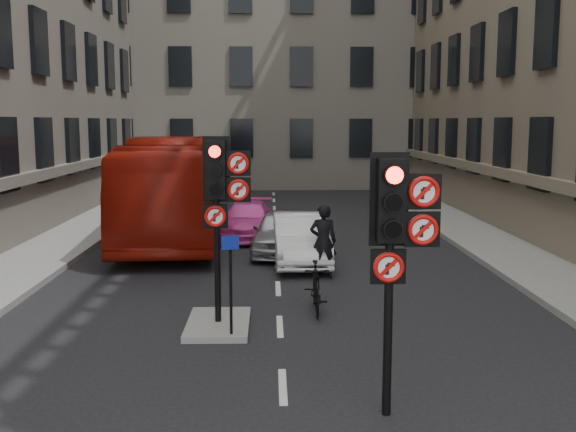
{
  "coord_description": "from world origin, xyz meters",
  "views": [
    {
      "loc": [
        -0.18,
        -7.71,
        3.98
      ],
      "look_at": [
        0.08,
        2.05,
        2.6
      ],
      "focal_mm": 42.0,
      "sensor_mm": 36.0,
      "label": 1
    }
  ],
  "objects_px": {
    "motorcycle": "(316,288)",
    "info_sign": "(231,271)",
    "signal_near": "(397,228)",
    "car_pink": "(248,220)",
    "bus_red": "(174,186)",
    "signal_far": "(221,189)",
    "motorcyclist": "(323,241)",
    "car_silver": "(282,232)",
    "car_white": "(300,239)"
  },
  "relations": [
    {
      "from": "signal_near",
      "to": "car_pink",
      "type": "distance_m",
      "value": 14.56
    },
    {
      "from": "motorcyclist",
      "to": "signal_near",
      "type": "bearing_deg",
      "value": 91.34
    },
    {
      "from": "signal_far",
      "to": "motorcycle",
      "type": "relative_size",
      "value": 2.06
    },
    {
      "from": "signal_far",
      "to": "car_white",
      "type": "bearing_deg",
      "value": 73.4
    },
    {
      "from": "car_pink",
      "to": "motorcycle",
      "type": "height_order",
      "value": "car_pink"
    },
    {
      "from": "signal_near",
      "to": "motorcycle",
      "type": "distance_m",
      "value": 5.46
    },
    {
      "from": "car_white",
      "to": "car_pink",
      "type": "distance_m",
      "value": 4.57
    },
    {
      "from": "car_silver",
      "to": "car_pink",
      "type": "distance_m",
      "value": 3.11
    },
    {
      "from": "motorcyclist",
      "to": "motorcycle",
      "type": "bearing_deg",
      "value": 81.83
    },
    {
      "from": "signal_near",
      "to": "signal_far",
      "type": "relative_size",
      "value": 1.0
    },
    {
      "from": "signal_far",
      "to": "info_sign",
      "type": "bearing_deg",
      "value": -75.18
    },
    {
      "from": "motorcycle",
      "to": "car_white",
      "type": "bearing_deg",
      "value": 92.04
    },
    {
      "from": "signal_far",
      "to": "car_pink",
      "type": "height_order",
      "value": "signal_far"
    },
    {
      "from": "signal_near",
      "to": "info_sign",
      "type": "xyz_separation_m",
      "value": [
        -2.39,
        3.19,
        -1.28
      ]
    },
    {
      "from": "info_sign",
      "to": "motorcyclist",
      "type": "bearing_deg",
      "value": 59.17
    },
    {
      "from": "car_pink",
      "to": "bus_red",
      "type": "height_order",
      "value": "bus_red"
    },
    {
      "from": "car_silver",
      "to": "car_white",
      "type": "bearing_deg",
      "value": -64.02
    },
    {
      "from": "signal_far",
      "to": "motorcycle",
      "type": "distance_m",
      "value": 3.05
    },
    {
      "from": "motorcycle",
      "to": "info_sign",
      "type": "bearing_deg",
      "value": -131.9
    },
    {
      "from": "car_silver",
      "to": "motorcyclist",
      "type": "relative_size",
      "value": 2.07
    },
    {
      "from": "bus_red",
      "to": "info_sign",
      "type": "distance_m",
      "value": 11.78
    },
    {
      "from": "car_pink",
      "to": "info_sign",
      "type": "bearing_deg",
      "value": -86.02
    },
    {
      "from": "car_white",
      "to": "car_pink",
      "type": "relative_size",
      "value": 1.0
    },
    {
      "from": "signal_far",
      "to": "motorcycle",
      "type": "bearing_deg",
      "value": 28.12
    },
    {
      "from": "signal_near",
      "to": "car_white",
      "type": "relative_size",
      "value": 0.86
    },
    {
      "from": "signal_far",
      "to": "car_white",
      "type": "xyz_separation_m",
      "value": [
        1.77,
        5.94,
        -2.02
      ]
    },
    {
      "from": "car_white",
      "to": "motorcycle",
      "type": "bearing_deg",
      "value": -90.54
    },
    {
      "from": "car_pink",
      "to": "motorcyclist",
      "type": "height_order",
      "value": "motorcyclist"
    },
    {
      "from": "car_white",
      "to": "car_pink",
      "type": "xyz_separation_m",
      "value": [
        -1.62,
        4.27,
        -0.08
      ]
    },
    {
      "from": "car_silver",
      "to": "info_sign",
      "type": "xyz_separation_m",
      "value": [
        -1.06,
        -8.12,
        0.63
      ]
    },
    {
      "from": "car_silver",
      "to": "motorcyclist",
      "type": "xyz_separation_m",
      "value": [
        1.0,
        -3.23,
        0.28
      ]
    },
    {
      "from": "car_white",
      "to": "info_sign",
      "type": "bearing_deg",
      "value": -104.85
    },
    {
      "from": "signal_near",
      "to": "motorcycle",
      "type": "relative_size",
      "value": 2.06
    },
    {
      "from": "car_pink",
      "to": "motorcyclist",
      "type": "distance_m",
      "value": 6.49
    },
    {
      "from": "car_white",
      "to": "car_pink",
      "type": "height_order",
      "value": "car_white"
    },
    {
      "from": "motorcycle",
      "to": "info_sign",
      "type": "xyz_separation_m",
      "value": [
        -1.67,
        -1.82,
        0.78
      ]
    },
    {
      "from": "signal_far",
      "to": "bus_red",
      "type": "distance_m",
      "value": 10.98
    },
    {
      "from": "info_sign",
      "to": "bus_red",
      "type": "bearing_deg",
      "value": 94.8
    },
    {
      "from": "car_silver",
      "to": "motorcyclist",
      "type": "distance_m",
      "value": 3.39
    },
    {
      "from": "signal_far",
      "to": "car_white",
      "type": "height_order",
      "value": "signal_far"
    },
    {
      "from": "signal_far",
      "to": "car_pink",
      "type": "relative_size",
      "value": 0.86
    },
    {
      "from": "car_pink",
      "to": "motorcyclist",
      "type": "relative_size",
      "value": 2.19
    },
    {
      "from": "motorcycle",
      "to": "motorcyclist",
      "type": "relative_size",
      "value": 0.91
    },
    {
      "from": "signal_near",
      "to": "info_sign",
      "type": "distance_m",
      "value": 4.19
    },
    {
      "from": "signal_far",
      "to": "motorcyclist",
      "type": "bearing_deg",
      "value": 60.92
    },
    {
      "from": "car_silver",
      "to": "motorcyclist",
      "type": "height_order",
      "value": "motorcyclist"
    },
    {
      "from": "car_pink",
      "to": "motorcycle",
      "type": "xyz_separation_m",
      "value": [
        1.74,
        -9.2,
        -0.08
      ]
    },
    {
      "from": "car_pink",
      "to": "info_sign",
      "type": "distance_m",
      "value": 11.04
    },
    {
      "from": "signal_far",
      "to": "car_silver",
      "type": "distance_m",
      "value": 7.7
    },
    {
      "from": "info_sign",
      "to": "car_silver",
      "type": "bearing_deg",
      "value": 74.58
    }
  ]
}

